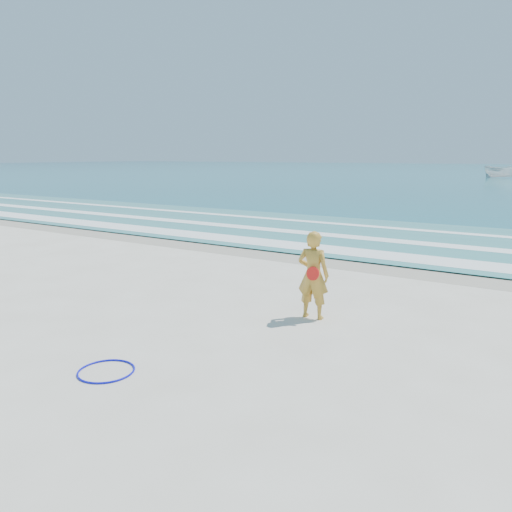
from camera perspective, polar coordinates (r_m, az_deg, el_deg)
The scene contains 9 objects.
ground at distance 8.85m, azimuth -16.82°, elevation -10.43°, with size 400.00×400.00×0.00m, color silver.
wet_sand at distance 15.94m, azimuth 8.38°, elevation -0.35°, with size 400.00×2.40×0.00m, color #B2A893.
shallow at distance 20.53m, azimuth 14.15°, elevation 2.18°, with size 400.00×10.00×0.01m, color #59B7AD.
foam_near at distance 17.10m, azimuth 10.18°, elevation 0.57°, with size 400.00×1.40×0.01m, color white.
foam_mid at distance 19.78m, azimuth 13.41°, elevation 1.90°, with size 400.00×0.90×0.01m, color white.
foam_far at distance 22.89m, azimuth 16.15°, elevation 3.02°, with size 400.00×0.60×0.01m, color white.
hoop at distance 8.08m, azimuth -16.75°, elevation -12.48°, with size 0.86×0.86×0.03m, color #0B0DC7.
boat at distance 80.09m, azimuth 26.17°, elevation 8.68°, with size 1.82×4.84×1.87m, color silver.
woman at distance 9.98m, azimuth 6.55°, elevation -2.17°, with size 0.68×0.48×1.78m.
Camera 1 is at (6.35, -5.26, 3.22)m, focal length 35.00 mm.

